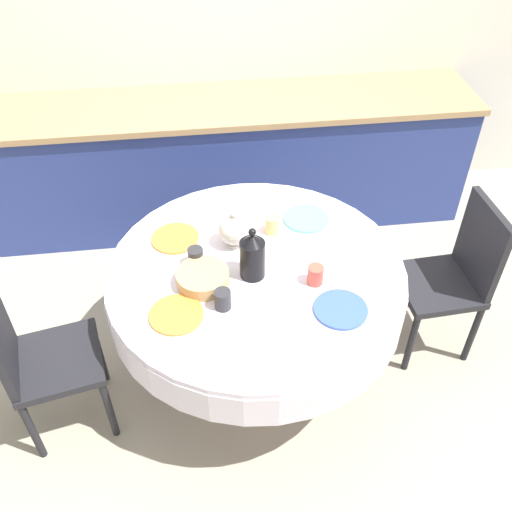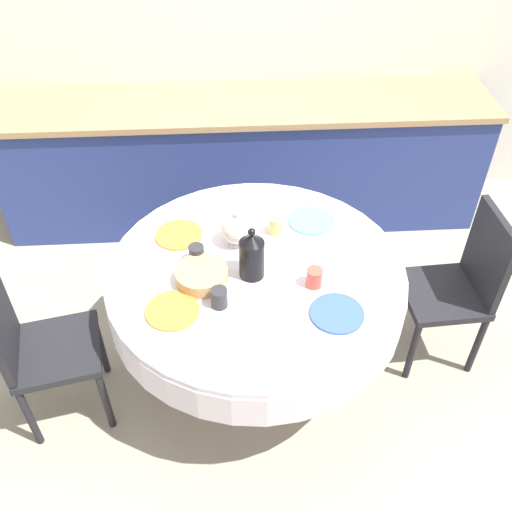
{
  "view_description": "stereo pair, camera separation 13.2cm",
  "coord_description": "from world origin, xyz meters",
  "px_view_note": "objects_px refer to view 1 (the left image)",
  "views": [
    {
      "loc": [
        -0.25,
        -1.95,
        2.57
      ],
      "look_at": [
        0.0,
        0.0,
        0.81
      ],
      "focal_mm": 40.0,
      "sensor_mm": 36.0,
      "label": 1
    },
    {
      "loc": [
        -0.12,
        -1.97,
        2.57
      ],
      "look_at": [
        0.0,
        0.0,
        0.81
      ],
      "focal_mm": 40.0,
      "sensor_mm": 36.0,
      "label": 2
    }
  ],
  "objects_px": {
    "chair_right": "(36,355)",
    "coffee_carafe": "(252,256)",
    "teapot": "(234,230)",
    "chair_left": "(454,273)"
  },
  "relations": [
    {
      "from": "chair_right",
      "to": "coffee_carafe",
      "type": "height_order",
      "value": "coffee_carafe"
    },
    {
      "from": "chair_left",
      "to": "teapot",
      "type": "xyz_separation_m",
      "value": [
        -1.14,
        0.13,
        0.3
      ]
    },
    {
      "from": "chair_left",
      "to": "chair_right",
      "type": "xyz_separation_m",
      "value": [
        -2.09,
        -0.28,
        0.0
      ]
    },
    {
      "from": "chair_right",
      "to": "coffee_carafe",
      "type": "xyz_separation_m",
      "value": [
        1.01,
        0.18,
        0.33
      ]
    },
    {
      "from": "chair_right",
      "to": "chair_left",
      "type": "bearing_deg",
      "value": 85.72
    },
    {
      "from": "chair_right",
      "to": "teapot",
      "type": "height_order",
      "value": "teapot"
    },
    {
      "from": "chair_left",
      "to": "coffee_carafe",
      "type": "distance_m",
      "value": 1.13
    },
    {
      "from": "chair_right",
      "to": "coffee_carafe",
      "type": "relative_size",
      "value": 3.37
    },
    {
      "from": "chair_left",
      "to": "teapot",
      "type": "height_order",
      "value": "teapot"
    },
    {
      "from": "chair_left",
      "to": "coffee_carafe",
      "type": "xyz_separation_m",
      "value": [
        -1.08,
        -0.1,
        0.33
      ]
    }
  ]
}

